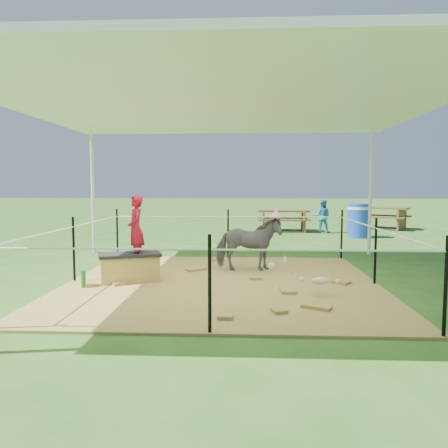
{
  "coord_description": "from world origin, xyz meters",
  "views": [
    {
      "loc": [
        0.34,
        -6.42,
        1.47
      ],
      "look_at": [
        0.0,
        0.6,
        0.85
      ],
      "focal_mm": 35.0,
      "sensor_mm": 36.0,
      "label": 1
    }
  ],
  "objects_px": {
    "pony": "(248,244)",
    "picnic_table_far": "(380,218)",
    "green_bottle": "(83,279)",
    "picnic_table_near": "(283,221)",
    "foal": "(320,279)",
    "straw_bale": "(130,268)",
    "distant_person": "(322,216)",
    "woman": "(136,222)",
    "trash_barrel": "(359,221)"
  },
  "relations": [
    {
      "from": "pony",
      "to": "picnic_table_far",
      "type": "bearing_deg",
      "value": -33.29
    },
    {
      "from": "picnic_table_far",
      "to": "green_bottle",
      "type": "bearing_deg",
      "value": -96.08
    },
    {
      "from": "pony",
      "to": "picnic_table_near",
      "type": "height_order",
      "value": "pony"
    },
    {
      "from": "picnic_table_near",
      "to": "picnic_table_far",
      "type": "relative_size",
      "value": 0.92
    },
    {
      "from": "picnic_table_near",
      "to": "picnic_table_far",
      "type": "bearing_deg",
      "value": 18.07
    },
    {
      "from": "green_bottle",
      "to": "pony",
      "type": "height_order",
      "value": "pony"
    },
    {
      "from": "pony",
      "to": "picnic_table_far",
      "type": "relative_size",
      "value": 0.61
    },
    {
      "from": "green_bottle",
      "to": "picnic_table_far",
      "type": "height_order",
      "value": "picnic_table_far"
    },
    {
      "from": "pony",
      "to": "foal",
      "type": "xyz_separation_m",
      "value": [
        0.94,
        -1.6,
        -0.24
      ]
    },
    {
      "from": "straw_bale",
      "to": "green_bottle",
      "type": "bearing_deg",
      "value": -140.71
    },
    {
      "from": "straw_bale",
      "to": "pony",
      "type": "relative_size",
      "value": 0.79
    },
    {
      "from": "straw_bale",
      "to": "picnic_table_far",
      "type": "relative_size",
      "value": 0.48
    },
    {
      "from": "straw_bale",
      "to": "picnic_table_near",
      "type": "bearing_deg",
      "value": 69.05
    },
    {
      "from": "foal",
      "to": "distant_person",
      "type": "height_order",
      "value": "distant_person"
    },
    {
      "from": "foal",
      "to": "picnic_table_far",
      "type": "xyz_separation_m",
      "value": [
        3.65,
        9.47,
        0.13
      ]
    },
    {
      "from": "picnic_table_far",
      "to": "foal",
      "type": "bearing_deg",
      "value": -80.16
    },
    {
      "from": "straw_bale",
      "to": "woman",
      "type": "distance_m",
      "value": 0.71
    },
    {
      "from": "straw_bale",
      "to": "trash_barrel",
      "type": "xyz_separation_m",
      "value": [
        4.96,
        6.1,
        0.26
      ]
    },
    {
      "from": "woman",
      "to": "pony",
      "type": "distance_m",
      "value": 1.95
    },
    {
      "from": "picnic_table_near",
      "to": "green_bottle",
      "type": "bearing_deg",
      "value": -111.09
    },
    {
      "from": "green_bottle",
      "to": "pony",
      "type": "bearing_deg",
      "value": 29.42
    },
    {
      "from": "green_bottle",
      "to": "pony",
      "type": "relative_size",
      "value": 0.22
    },
    {
      "from": "green_bottle",
      "to": "picnic_table_near",
      "type": "bearing_deg",
      "value": 66.79
    },
    {
      "from": "green_bottle",
      "to": "picnic_table_far",
      "type": "relative_size",
      "value": 0.13
    },
    {
      "from": "trash_barrel",
      "to": "picnic_table_near",
      "type": "relative_size",
      "value": 0.58
    },
    {
      "from": "pony",
      "to": "foal",
      "type": "distance_m",
      "value": 1.87
    },
    {
      "from": "straw_bale",
      "to": "pony",
      "type": "distance_m",
      "value": 2.01
    },
    {
      "from": "trash_barrel",
      "to": "foal",
      "type": "bearing_deg",
      "value": -108.11
    },
    {
      "from": "picnic_table_far",
      "to": "distant_person",
      "type": "bearing_deg",
      "value": -116.16
    },
    {
      "from": "foal",
      "to": "trash_barrel",
      "type": "xyz_separation_m",
      "value": [
        2.23,
        6.83,
        0.24
      ]
    },
    {
      "from": "green_bottle",
      "to": "distant_person",
      "type": "height_order",
      "value": "distant_person"
    },
    {
      "from": "picnic_table_near",
      "to": "pony",
      "type": "bearing_deg",
      "value": -97.62
    },
    {
      "from": "green_bottle",
      "to": "picnic_table_near",
      "type": "height_order",
      "value": "picnic_table_near"
    },
    {
      "from": "woman",
      "to": "picnic_table_near",
      "type": "height_order",
      "value": "woman"
    },
    {
      "from": "trash_barrel",
      "to": "picnic_table_far",
      "type": "height_order",
      "value": "trash_barrel"
    },
    {
      "from": "distant_person",
      "to": "green_bottle",
      "type": "bearing_deg",
      "value": 77.58
    },
    {
      "from": "trash_barrel",
      "to": "picnic_table_near",
      "type": "bearing_deg",
      "value": 139.77
    },
    {
      "from": "straw_bale",
      "to": "picnic_table_near",
      "type": "relative_size",
      "value": 0.52
    },
    {
      "from": "distant_person",
      "to": "foal",
      "type": "bearing_deg",
      "value": 98.76
    },
    {
      "from": "picnic_table_near",
      "to": "distant_person",
      "type": "relative_size",
      "value": 1.58
    },
    {
      "from": "woman",
      "to": "pony",
      "type": "height_order",
      "value": "woman"
    },
    {
      "from": "straw_bale",
      "to": "foal",
      "type": "distance_m",
      "value": 2.82
    },
    {
      "from": "straw_bale",
      "to": "picnic_table_far",
      "type": "distance_m",
      "value": 10.83
    },
    {
      "from": "straw_bale",
      "to": "green_bottle",
      "type": "xyz_separation_m",
      "value": [
        -0.55,
        -0.45,
        -0.07
      ]
    },
    {
      "from": "foal",
      "to": "trash_barrel",
      "type": "relative_size",
      "value": 0.81
    },
    {
      "from": "green_bottle",
      "to": "trash_barrel",
      "type": "height_order",
      "value": "trash_barrel"
    },
    {
      "from": "woman",
      "to": "distant_person",
      "type": "xyz_separation_m",
      "value": [
        4.05,
        7.31,
        -0.4
      ]
    },
    {
      "from": "straw_bale",
      "to": "foal",
      "type": "height_order",
      "value": "foal"
    },
    {
      "from": "foal",
      "to": "picnic_table_near",
      "type": "height_order",
      "value": "picnic_table_near"
    },
    {
      "from": "pony",
      "to": "trash_barrel",
      "type": "xyz_separation_m",
      "value": [
        3.17,
        5.23,
        -0.01
      ]
    }
  ]
}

